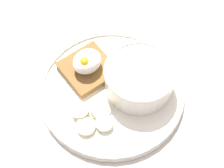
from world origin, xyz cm
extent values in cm
cube|color=beige|center=(0.00, 0.00, 1.00)|extent=(120.00, 120.00, 2.00)
cylinder|color=white|center=(0.00, 0.00, 2.50)|extent=(26.78, 26.78, 1.00)
torus|color=white|center=(0.00, 0.00, 3.30)|extent=(26.58, 26.58, 0.60)
cylinder|color=white|center=(3.86, -3.02, 5.54)|extent=(12.45, 12.45, 5.07)
torus|color=white|center=(3.86, -3.02, 8.07)|extent=(12.65, 12.65, 0.60)
cylinder|color=#B8607F|center=(3.86, -3.02, 5.34)|extent=(11.05, 11.05, 4.29)
ellipsoid|color=#B8607F|center=(3.86, -3.02, 7.29)|extent=(10.50, 10.50, 1.20)
ellipsoid|color=#98664E|center=(5.00, -2.97, 7.62)|extent=(1.51, 1.79, 0.65)
ellipsoid|color=tan|center=(3.32, -2.85, 7.53)|extent=(1.35, 1.19, 0.49)
ellipsoid|color=olive|center=(2.46, -1.55, 7.62)|extent=(1.66, 1.20, 0.65)
ellipsoid|color=#D5AE98|center=(2.85, -5.66, 7.57)|extent=(0.97, 1.38, 0.55)
ellipsoid|color=#8F744E|center=(4.03, -2.96, 7.66)|extent=(1.89, 1.35, 0.75)
ellipsoid|color=tan|center=(1.86, -5.62, 7.66)|extent=(2.01, 1.72, 0.73)
cube|color=brown|center=(-0.44, 6.16, 4.26)|extent=(10.50, 10.50, 0.30)
cube|color=#A4753D|center=(-0.44, 6.16, 3.68)|extent=(10.30, 10.30, 1.36)
ellipsoid|color=white|center=(-0.44, 6.16, 6.14)|extent=(5.60, 4.85, 3.56)
sphere|color=orange|center=(-0.80, 5.83, 6.94)|extent=(2.20, 2.20, 2.20)
cylinder|color=beige|center=(-4.68, -1.56, 3.54)|extent=(5.06, 5.07, 1.33)
cylinder|color=tan|center=(-4.68, -1.56, 3.96)|extent=(0.91, 0.91, 0.21)
cylinder|color=#F1E8B9|center=(-8.61, -1.81, 3.50)|extent=(4.00, 4.00, 1.00)
cylinder|color=#BCB590|center=(-8.61, -1.81, 3.99)|extent=(0.72, 0.72, 0.12)
cylinder|color=beige|center=(-6.06, -3.77, 3.61)|extent=(3.88, 3.81, 1.40)
cylinder|color=#BBB28D|center=(-6.06, -3.77, 4.12)|extent=(0.69, 0.68, 0.19)
cylinder|color=beige|center=(-7.24, 0.88, 3.72)|extent=(3.96, 3.92, 1.51)
cylinder|color=#B2AC87|center=(-7.24, 0.88, 4.39)|extent=(0.71, 0.70, 0.15)
camera|label=1|loc=(-21.16, -19.24, 52.79)|focal=50.00mm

